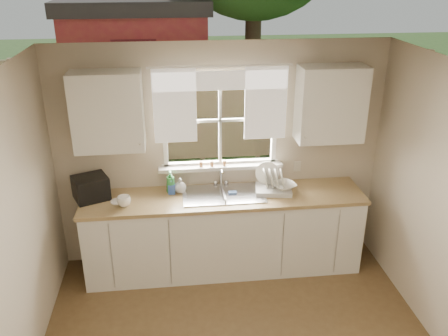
{
  "coord_description": "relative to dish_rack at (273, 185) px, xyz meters",
  "views": [
    {
      "loc": [
        -0.52,
        -2.84,
        3.23
      ],
      "look_at": [
        0.0,
        1.65,
        1.25
      ],
      "focal_mm": 38.0,
      "sensor_mm": 36.0,
      "label": 1
    }
  ],
  "objects": [
    {
      "name": "bowl",
      "position": [
        0.11,
        -0.05,
        0.0
      ],
      "size": [
        0.31,
        0.31,
        0.06
      ],
      "primitive_type": "imported",
      "rotation": [
        0.0,
        0.0,
        0.35
      ],
      "color": "white",
      "rests_on": "dish_rack"
    },
    {
      "name": "countertop",
      "position": [
        -0.55,
        -0.04,
        -0.1
      ],
      "size": [
        3.04,
        0.65,
        0.04
      ],
      "primitive_type": "cube",
      "color": "#A18250",
      "rests_on": "base_cabinets"
    },
    {
      "name": "ceiling",
      "position": [
        -0.55,
        -1.72,
        1.51
      ],
      "size": [
        3.6,
        4.0,
        0.02
      ],
      "primitive_type": "cube",
      "color": "silver",
      "rests_on": "room_walls"
    },
    {
      "name": "sill_jars",
      "position": [
        -0.64,
        0.22,
        0.19
      ],
      "size": [
        0.3,
        0.04,
        0.06
      ],
      "color": "brown",
      "rests_on": "window"
    },
    {
      "name": "soap_bottle_a",
      "position": [
        -1.11,
        0.1,
        0.05
      ],
      "size": [
        0.11,
        0.11,
        0.26
      ],
      "primitive_type": "imported",
      "rotation": [
        0.0,
        0.0,
        0.07
      ],
      "color": "#2D8A3C",
      "rests_on": "countertop"
    },
    {
      "name": "black_appliance",
      "position": [
        -1.95,
        0.06,
        0.05
      ],
      "size": [
        0.43,
        0.41,
        0.25
      ],
      "primitive_type": "cube",
      "rotation": [
        0.0,
        0.0,
        0.41
      ],
      "color": "black",
      "rests_on": "countertop"
    },
    {
      "name": "base_cabinets",
      "position": [
        -0.55,
        -0.04,
        -0.55
      ],
      "size": [
        3.0,
        0.62,
        0.87
      ],
      "primitive_type": "cube",
      "color": "white",
      "rests_on": "ground"
    },
    {
      "name": "upper_cabinet_left",
      "position": [
        -1.7,
        0.1,
        0.86
      ],
      "size": [
        0.7,
        0.33,
        0.8
      ],
      "primitive_type": "cube",
      "color": "white",
      "rests_on": "room_walls"
    },
    {
      "name": "sink",
      "position": [
        -0.55,
        -0.01,
        -0.15
      ],
      "size": [
        0.88,
        0.52,
        0.4
      ],
      "color": "#B7B7BC",
      "rests_on": "countertop"
    },
    {
      "name": "window",
      "position": [
        -0.55,
        0.28,
        0.5
      ],
      "size": [
        1.38,
        0.16,
        1.06
      ],
      "color": "white",
      "rests_on": "room_walls"
    },
    {
      "name": "cup",
      "position": [
        -1.59,
        -0.16,
        -0.02
      ],
      "size": [
        0.15,
        0.15,
        0.11
      ],
      "primitive_type": "imported",
      "rotation": [
        0.0,
        0.0,
        0.1
      ],
      "color": "white",
      "rests_on": "countertop"
    },
    {
      "name": "curtains",
      "position": [
        -0.55,
        0.23,
        0.94
      ],
      "size": [
        1.5,
        0.03,
        0.81
      ],
      "color": "white",
      "rests_on": "room_walls"
    },
    {
      "name": "soap_bottle_b",
      "position": [
        -1.1,
        0.08,
        0.0
      ],
      "size": [
        0.08,
        0.08,
        0.16
      ],
      "primitive_type": "imported",
      "rotation": [
        0.0,
        0.0,
        -0.07
      ],
      "color": "blue",
      "rests_on": "countertop"
    },
    {
      "name": "dish_rack",
      "position": [
        0.0,
        0.0,
        0.0
      ],
      "size": [
        0.43,
        0.35,
        0.3
      ],
      "color": "silver",
      "rests_on": "countertop"
    },
    {
      "name": "room_walls",
      "position": [
        -0.55,
        -1.79,
        0.25
      ],
      "size": [
        3.62,
        4.02,
        2.5
      ],
      "color": "beige",
      "rests_on": "ground"
    },
    {
      "name": "soap_bottle_c",
      "position": [
        -1.01,
        0.1,
        0.0
      ],
      "size": [
        0.17,
        0.17,
        0.17
      ],
      "primitive_type": "imported",
      "rotation": [
        0.0,
        0.0,
        0.39
      ],
      "color": "beige",
      "rests_on": "countertop"
    },
    {
      "name": "upper_cabinet_right",
      "position": [
        0.6,
        0.1,
        0.86
      ],
      "size": [
        0.7,
        0.33,
        0.8
      ],
      "primitive_type": "cube",
      "color": "white",
      "rests_on": "room_walls"
    },
    {
      "name": "saucer",
      "position": [
        -1.67,
        -0.05,
        -0.07
      ],
      "size": [
        0.16,
        0.16,
        0.01
      ],
      "primitive_type": "cylinder",
      "color": "white",
      "rests_on": "countertop"
    },
    {
      "name": "wall_outlet",
      "position": [
        0.33,
        0.26,
        0.09
      ],
      "size": [
        0.08,
        0.01,
        0.12
      ],
      "primitive_type": "cube",
      "color": "beige",
      "rests_on": "room_walls"
    }
  ]
}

